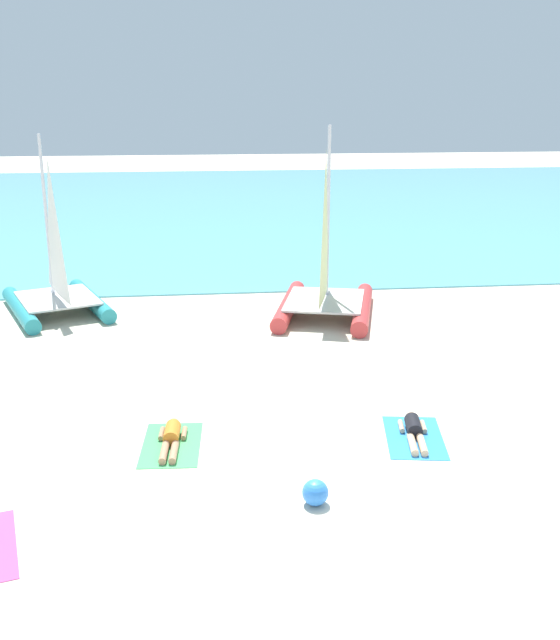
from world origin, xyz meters
name	(u,v)px	position (x,y,z in m)	size (l,w,h in m)	color
ground_plane	(264,316)	(0.00, 10.00, 0.00)	(120.00, 120.00, 0.00)	beige
ocean_water	(230,205)	(0.00, 32.69, 0.03)	(120.00, 40.00, 0.05)	#5BB2C1
sailboat_teal	(56,288)	(-6.23, 11.04, 0.79)	(3.91, 4.74, 5.31)	teal
sailboat_red	(325,290)	(1.81, 9.83, 0.83)	(3.72, 4.82, 5.57)	#CC3838
towel_middle	(171,445)	(-2.54, 1.73, 0.01)	(1.10, 1.90, 0.01)	#4CB266
sunbather_middle	(172,437)	(-2.53, 1.79, 0.13)	(0.57, 1.57, 0.30)	orange
towel_right	(414,437)	(2.18, 1.52, 0.01)	(1.10, 1.90, 0.01)	#338CD8
sunbather_right	(414,430)	(2.19, 1.59, 0.13)	(0.65, 1.57, 0.30)	black
beach_ball	(315,492)	(-0.13, -0.70, 0.22)	(0.44, 0.44, 0.44)	#337FE5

